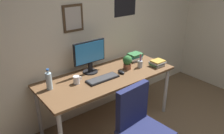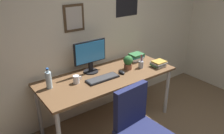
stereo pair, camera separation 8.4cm
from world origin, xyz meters
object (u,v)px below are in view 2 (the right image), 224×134
(book_stack_right, at_px, (136,57))
(monitor, at_px, (90,55))
(office_chair, at_px, (138,127))
(book_stack_left, at_px, (159,63))
(water_bottle, at_px, (49,80))
(potted_plant, at_px, (128,62))
(keyboard, at_px, (103,78))
(coffee_mug_near, at_px, (76,79))
(pen_cup, at_px, (141,64))
(computer_mouse, at_px, (122,72))

(book_stack_right, bearing_deg, monitor, 174.96)
(office_chair, relative_size, book_stack_left, 4.46)
(monitor, distance_m, water_bottle, 0.64)
(water_bottle, relative_size, potted_plant, 1.29)
(monitor, height_order, potted_plant, monitor)
(book_stack_left, bearing_deg, water_bottle, 168.00)
(potted_plant, distance_m, book_stack_left, 0.46)
(keyboard, distance_m, book_stack_left, 0.88)
(potted_plant, bearing_deg, monitor, 153.92)
(coffee_mug_near, xyz_separation_m, book_stack_left, (1.18, -0.24, -0.01))
(monitor, height_order, pen_cup, monitor)
(book_stack_right, bearing_deg, water_bottle, -178.76)
(coffee_mug_near, bearing_deg, office_chair, -73.42)
(monitor, bearing_deg, computer_mouse, -43.64)
(computer_mouse, xyz_separation_m, potted_plant, (0.16, 0.06, 0.09))
(office_chair, xyz_separation_m, water_bottle, (-0.57, 0.92, 0.34))
(potted_plant, bearing_deg, book_stack_right, 28.30)
(keyboard, relative_size, computer_mouse, 3.91)
(pen_cup, bearing_deg, water_bottle, 170.91)
(office_chair, distance_m, coffee_mug_near, 0.93)
(coffee_mug_near, bearing_deg, water_bottle, 166.57)
(office_chair, relative_size, computer_mouse, 8.64)
(water_bottle, bearing_deg, book_stack_right, 1.24)
(coffee_mug_near, distance_m, pen_cup, 0.95)
(pen_cup, bearing_deg, book_stack_left, -26.18)
(coffee_mug_near, bearing_deg, book_stack_left, -11.61)
(potted_plant, distance_m, book_stack_right, 0.34)
(monitor, xyz_separation_m, keyboard, (0.00, -0.28, -0.23))
(keyboard, height_order, pen_cup, pen_cup)
(keyboard, relative_size, book_stack_left, 2.02)
(book_stack_left, bearing_deg, pen_cup, 153.82)
(pen_cup, height_order, book_stack_right, pen_cup)
(water_bottle, relative_size, book_stack_left, 1.19)
(water_bottle, bearing_deg, coffee_mug_near, -13.43)
(book_stack_right, bearing_deg, coffee_mug_near, -174.37)
(computer_mouse, relative_size, book_stack_right, 0.48)
(potted_plant, height_order, book_stack_left, potted_plant)
(computer_mouse, bearing_deg, coffee_mug_near, 169.15)
(computer_mouse, distance_m, potted_plant, 0.19)
(office_chair, bearing_deg, water_bottle, 121.51)
(keyboard, distance_m, water_bottle, 0.66)
(book_stack_right, bearing_deg, potted_plant, -151.70)
(coffee_mug_near, distance_m, book_stack_left, 1.20)
(water_bottle, relative_size, pen_cup, 1.26)
(monitor, relative_size, water_bottle, 1.82)
(computer_mouse, bearing_deg, office_chair, -115.99)
(monitor, relative_size, computer_mouse, 4.18)
(water_bottle, xyz_separation_m, potted_plant, (1.08, -0.13, -0.00))
(computer_mouse, relative_size, coffee_mug_near, 0.96)
(monitor, bearing_deg, book_stack_right, -5.04)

